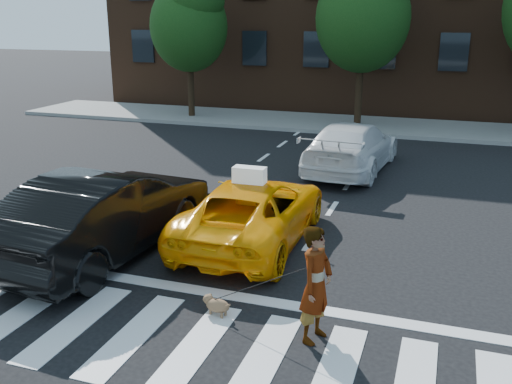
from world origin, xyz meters
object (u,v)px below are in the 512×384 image
at_px(taxi, 253,211).
at_px(woman, 316,285).
at_px(tree_left, 189,17).
at_px(tree_mid, 364,6).
at_px(white_suv, 352,147).
at_px(dog, 216,304).
at_px(black_sedan, 107,213).

xyz_separation_m(taxi, woman, (2.09, -3.29, 0.21)).
distance_m(tree_left, tree_mid, 7.51).
relative_size(tree_mid, white_suv, 1.40).
bearing_deg(white_suv, tree_mid, -78.09).
bearing_deg(white_suv, tree_left, -34.11).
bearing_deg(white_suv, taxi, 85.86).
bearing_deg(dog, taxi, 114.55).
distance_m(tree_left, dog, 18.39).
bearing_deg(dog, tree_mid, 107.33).
bearing_deg(tree_mid, black_sedan, -99.92).
bearing_deg(black_sedan, tree_left, -66.46).
height_order(black_sedan, dog, black_sedan).
bearing_deg(black_sedan, tree_mid, -95.28).
bearing_deg(taxi, dog, 98.02).
distance_m(tree_mid, black_sedan, 15.25).
bearing_deg(taxi, white_suv, -99.23).
bearing_deg(white_suv, dog, 91.57).
relative_size(tree_mid, taxi, 1.50).
xyz_separation_m(white_suv, woman, (1.14, -9.54, 0.13)).
xyz_separation_m(white_suv, dog, (-0.49, -9.37, -0.56)).
bearing_deg(dog, black_sedan, 167.79).
height_order(tree_left, dog, tree_left).
bearing_deg(tree_left, dog, -63.86).
bearing_deg(tree_mid, taxi, -90.39).
bearing_deg(tree_mid, dog, -88.64).
relative_size(woman, dog, 3.25).
distance_m(tree_mid, dog, 16.73).
bearing_deg(tree_left, taxi, -60.21).
xyz_separation_m(taxi, black_sedan, (-2.45, -1.55, 0.19)).
height_order(taxi, black_sedan, black_sedan).
bearing_deg(dog, tree_left, 132.12).
relative_size(black_sedan, woman, 2.97).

